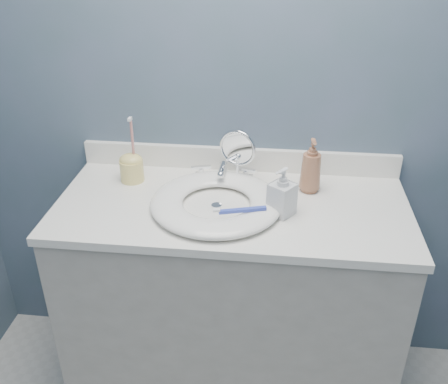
# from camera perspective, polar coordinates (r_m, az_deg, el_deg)

# --- Properties ---
(back_wall) EXTENTS (2.20, 0.02, 2.40)m
(back_wall) POSITION_cam_1_polar(r_m,az_deg,el_deg) (1.85, 1.85, 11.68)
(back_wall) COLOR #425A63
(back_wall) RESTS_ON ground
(vanity_cabinet) EXTENTS (1.20, 0.55, 0.85)m
(vanity_cabinet) POSITION_cam_1_polar(r_m,az_deg,el_deg) (1.99, 0.81, -12.63)
(vanity_cabinet) COLOR #B6B0A7
(vanity_cabinet) RESTS_ON ground
(countertop) EXTENTS (1.22, 0.57, 0.03)m
(countertop) POSITION_cam_1_polar(r_m,az_deg,el_deg) (1.73, 0.91, -1.73)
(countertop) COLOR white
(countertop) RESTS_ON vanity_cabinet
(backsplash) EXTENTS (1.22, 0.02, 0.09)m
(backsplash) POSITION_cam_1_polar(r_m,az_deg,el_deg) (1.94, 1.69, 3.79)
(backsplash) COLOR white
(backsplash) RESTS_ON countertop
(basin) EXTENTS (0.45, 0.45, 0.04)m
(basin) POSITION_cam_1_polar(r_m,az_deg,el_deg) (1.69, -0.87, -1.16)
(basin) COLOR white
(basin) RESTS_ON countertop
(drain) EXTENTS (0.04, 0.04, 0.01)m
(drain) POSITION_cam_1_polar(r_m,az_deg,el_deg) (1.70, -0.86, -1.60)
(drain) COLOR silver
(drain) RESTS_ON countertop
(faucet) EXTENTS (0.25, 0.13, 0.07)m
(faucet) POSITION_cam_1_polar(r_m,az_deg,el_deg) (1.86, -0.11, 2.12)
(faucet) COLOR silver
(faucet) RESTS_ON countertop
(makeup_mirror) EXTENTS (0.14, 0.08, 0.21)m
(makeup_mirror) POSITION_cam_1_polar(r_m,az_deg,el_deg) (1.82, 1.55, 4.35)
(makeup_mirror) COLOR silver
(makeup_mirror) RESTS_ON countertop
(soap_bottle_amber) EXTENTS (0.08, 0.09, 0.20)m
(soap_bottle_amber) POSITION_cam_1_polar(r_m,az_deg,el_deg) (1.79, 9.94, 2.97)
(soap_bottle_amber) COLOR #986144
(soap_bottle_amber) RESTS_ON countertop
(soap_bottle_clear) EXTENTS (0.11, 0.11, 0.17)m
(soap_bottle_clear) POSITION_cam_1_polar(r_m,az_deg,el_deg) (1.64, 6.68, 0.03)
(soap_bottle_clear) COLOR silver
(soap_bottle_clear) RESTS_ON countertop
(toothbrush_holder) EXTENTS (0.09, 0.09, 0.25)m
(toothbrush_holder) POSITION_cam_1_polar(r_m,az_deg,el_deg) (1.88, -10.52, 2.89)
(toothbrush_holder) COLOR #EBD675
(toothbrush_holder) RESTS_ON countertop
(toothbrush_lying) EXTENTS (0.17, 0.06, 0.02)m
(toothbrush_lying) POSITION_cam_1_polar(r_m,az_deg,el_deg) (1.60, 1.90, -2.11)
(toothbrush_lying) COLOR #3345B5
(toothbrush_lying) RESTS_ON basin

